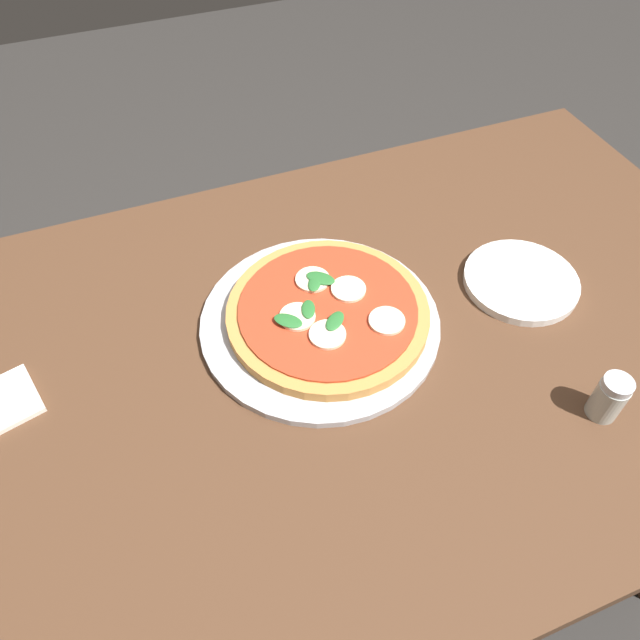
% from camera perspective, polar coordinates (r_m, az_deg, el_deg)
% --- Properties ---
extents(ground_plane, '(6.00, 6.00, 0.00)m').
position_cam_1_polar(ground_plane, '(1.53, 0.42, -20.10)').
color(ground_plane, '#2D2B28').
extents(dining_table, '(1.46, 0.86, 0.74)m').
position_cam_1_polar(dining_table, '(0.95, 0.64, -6.56)').
color(dining_table, '#4C301E').
rests_on(dining_table, ground_plane).
extents(serving_tray, '(0.36, 0.36, 0.01)m').
position_cam_1_polar(serving_tray, '(0.90, 0.00, -0.17)').
color(serving_tray, '#B2B2B7').
rests_on(serving_tray, dining_table).
extents(pizza, '(0.30, 0.30, 0.03)m').
position_cam_1_polar(pizza, '(0.89, 0.75, 0.77)').
color(pizza, '#C6843F').
rests_on(pizza, serving_tray).
extents(plate_white, '(0.18, 0.18, 0.01)m').
position_cam_1_polar(plate_white, '(1.01, 18.61, 3.55)').
color(plate_white, white).
rests_on(plate_white, dining_table).
extents(pepper_shaker, '(0.04, 0.04, 0.07)m').
position_cam_1_polar(pepper_shaker, '(0.87, 25.87, -6.68)').
color(pepper_shaker, '#B2B7AD').
rests_on(pepper_shaker, dining_table).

